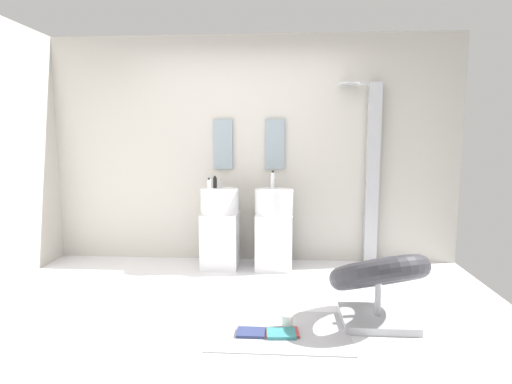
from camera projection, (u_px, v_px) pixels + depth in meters
name	position (u px, v px, depth m)	size (l,w,h in m)	color
ground_plane	(233.00, 317.00, 3.46)	(4.80, 3.60, 0.04)	silver
rear_partition	(249.00, 150.00, 4.92)	(4.80, 0.10, 2.60)	beige
pedestal_sink_left	(220.00, 227.00, 4.69)	(0.42, 0.42, 0.98)	white
pedestal_sink_right	(274.00, 228.00, 4.65)	(0.42, 0.42, 0.98)	white
vanity_mirror_left	(223.00, 144.00, 4.86)	(0.22, 0.03, 0.57)	#8C9EA8
vanity_mirror_right	(275.00, 144.00, 4.82)	(0.22, 0.03, 0.57)	#8C9EA8
shower_column	(371.00, 170.00, 4.74)	(0.49, 0.24, 2.05)	#B7BABF
lounge_chair	(379.00, 279.00, 3.28)	(1.03, 1.03, 0.65)	#B7BABF
area_rug	(280.00, 331.00, 3.16)	(1.04, 0.71, 0.01)	#B2B2B7
magazine_teal	(281.00, 333.00, 3.08)	(0.21, 0.17, 0.02)	teal
magazine_navy	(251.00, 332.00, 3.10)	(0.21, 0.16, 0.02)	navy
magazine_red	(282.00, 332.00, 3.11)	(0.25, 0.16, 0.02)	#B73838
coffee_mug	(287.00, 321.00, 3.20)	(0.09, 0.09, 0.10)	white
soap_bottle_black	(215.00, 182.00, 4.71)	(0.04, 0.04, 0.14)	black
soap_bottle_white	(273.00, 180.00, 4.70)	(0.05, 0.05, 0.19)	white
soap_bottle_clear	(209.00, 185.00, 4.52)	(0.04, 0.04, 0.13)	silver
soap_bottle_grey	(272.00, 181.00, 4.72)	(0.05, 0.05, 0.16)	#99999E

